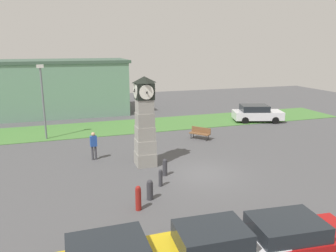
{
  "coord_description": "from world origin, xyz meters",
  "views": [
    {
      "loc": [
        -7.21,
        -15.77,
        6.99
      ],
      "look_at": [
        -1.08,
        2.95,
        2.16
      ],
      "focal_mm": 35.0,
      "sensor_mm": 36.0,
      "label": 1
    }
  ],
  "objects": [
    {
      "name": "warehouse_blue_far",
      "position": [
        -8.48,
        20.21,
        2.82
      ],
      "size": [
        16.34,
        6.9,
        5.62
      ],
      "color": "gray",
      "rests_on": "ground_plane"
    },
    {
      "name": "car_by_building",
      "position": [
        -0.2,
        -7.74,
        0.73
      ],
      "size": [
        4.38,
        2.27,
        1.41
      ],
      "color": "#A51111",
      "rests_on": "ground_plane"
    },
    {
      "name": "grass_verge_far",
      "position": [
        -0.85,
        12.23,
        0.02
      ],
      "size": [
        40.04,
        5.33,
        0.04
      ],
      "primitive_type": "cube",
      "color": "#477A38",
      "rests_on": "ground_plane"
    },
    {
      "name": "bollard_mid_row",
      "position": [
        -3.64,
        -2.14,
        0.5
      ],
      "size": [
        0.3,
        0.3,
        0.98
      ],
      "color": "#333338",
      "rests_on": "ground_plane"
    },
    {
      "name": "bollard_far_row",
      "position": [
        -2.72,
        -0.84,
        0.46
      ],
      "size": [
        0.2,
        0.2,
        0.92
      ],
      "color": "#333338",
      "rests_on": "ground_plane"
    },
    {
      "name": "street_lamp_far_side",
      "position": [
        -8.56,
        10.22,
        3.32
      ],
      "size": [
        0.5,
        0.24,
        5.67
      ],
      "color": "slate",
      "rests_on": "ground_plane"
    },
    {
      "name": "bollard_end_row",
      "position": [
        -2.09,
        0.43,
        0.49
      ],
      "size": [
        0.26,
        0.26,
        0.97
      ],
      "color": "#333338",
      "rests_on": "ground_plane"
    },
    {
      "name": "clock_tower",
      "position": [
        -2.7,
        2.38,
        2.53
      ],
      "size": [
        1.3,
        1.34,
        5.32
      ],
      "color": "gray",
      "rests_on": "ground_plane"
    },
    {
      "name": "car_near_tower",
      "position": [
        -2.89,
        -7.57,
        0.77
      ],
      "size": [
        4.09,
        2.05,
        1.53
      ],
      "color": "silver",
      "rests_on": "ground_plane"
    },
    {
      "name": "car_far_lot",
      "position": [
        10.22,
        10.45,
        0.81
      ],
      "size": [
        4.91,
        3.22,
        1.59
      ],
      "color": "silver",
      "rests_on": "ground_plane"
    },
    {
      "name": "pedestrian_by_cars",
      "position": [
        -5.54,
        4.3,
        1.03
      ],
      "size": [
        0.42,
        0.28,
        1.79
      ],
      "color": "#3F3F47",
      "rests_on": "ground_plane"
    },
    {
      "name": "ground_plane",
      "position": [
        0.0,
        0.0,
        0.0
      ],
      "size": [
        66.73,
        66.73,
        0.0
      ],
      "primitive_type": "plane",
      "color": "#4C4C4F"
    },
    {
      "name": "bench",
      "position": [
        2.71,
        6.56,
        0.52
      ],
      "size": [
        1.44,
        1.56,
        0.9
      ],
      "color": "brown",
      "rests_on": "ground_plane"
    },
    {
      "name": "bollard_near_tower",
      "position": [
        -4.37,
        -2.96,
        0.57
      ],
      "size": [
        0.26,
        0.26,
        1.13
      ],
      "color": "maroon",
      "rests_on": "ground_plane"
    }
  ]
}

